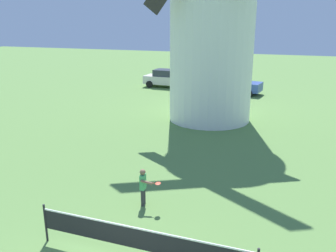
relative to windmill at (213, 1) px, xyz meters
The scene contains 5 objects.
windmill is the anchor object (origin of this frame).
tennis_net 14.94m from the windmill, 83.73° to the right, with size 5.61×0.06×1.10m.
player_far 12.46m from the windmill, 87.81° to the right, with size 0.75×0.44×1.25m.
parked_car_cream 12.52m from the windmill, 122.92° to the left, with size 4.18×2.01×1.56m.
parked_car_blue 10.33m from the windmill, 89.77° to the left, with size 4.62×2.40×1.56m.
Camera 1 is at (3.45, -5.20, 5.76)m, focal length 37.77 mm.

